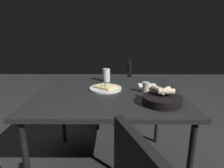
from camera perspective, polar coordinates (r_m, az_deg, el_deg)
dining_table at (r=1.54m, az=-0.87°, el=-4.39°), size 1.15×1.01×0.74m
pizza_plate at (r=1.58m, az=-2.00°, el=-1.21°), size 0.27×0.27×0.04m
bread_basket at (r=1.30m, az=14.95°, el=-4.47°), size 0.26×0.26×0.11m
beer_glass at (r=1.82m, az=-1.73°, el=2.47°), size 0.07×0.07×0.13m
pepper_shaker at (r=1.52m, az=10.22°, el=-1.14°), size 0.06×0.06×0.09m
napkin at (r=1.72m, az=10.74°, el=-0.38°), size 0.16×0.12×0.00m
chair_near at (r=2.45m, az=2.41°, el=-1.46°), size 0.46×0.46×0.86m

